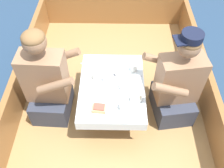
{
  "coord_description": "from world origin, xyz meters",
  "views": [
    {
      "loc": [
        0.03,
        -1.62,
        2.54
      ],
      "look_at": [
        0.0,
        -0.07,
        0.73
      ],
      "focal_mm": 40.0,
      "sensor_mm": 36.0,
      "label": 1
    }
  ],
  "objects_px": {
    "person_port": "(47,84)",
    "coffee_cup_starboard": "(96,76)",
    "coffee_cup_center": "(134,68)",
    "coffee_cup_port": "(124,106)",
    "sandwich": "(99,108)",
    "person_starboard": "(177,86)"
  },
  "relations": [
    {
      "from": "sandwich",
      "to": "coffee_cup_port",
      "type": "relative_size",
      "value": 1.18
    },
    {
      "from": "sandwich",
      "to": "person_port",
      "type": "bearing_deg",
      "value": 152.19
    },
    {
      "from": "person_starboard",
      "to": "coffee_cup_starboard",
      "type": "bearing_deg",
      "value": -17.16
    },
    {
      "from": "person_port",
      "to": "coffee_cup_center",
      "type": "xyz_separation_m",
      "value": [
        0.83,
        0.23,
        -0.0
      ]
    },
    {
      "from": "person_port",
      "to": "coffee_cup_starboard",
      "type": "distance_m",
      "value": 0.47
    },
    {
      "from": "person_port",
      "to": "person_starboard",
      "type": "height_order",
      "value": "person_starboard"
    },
    {
      "from": "coffee_cup_center",
      "to": "coffee_cup_port",
      "type": "bearing_deg",
      "value": -102.49
    },
    {
      "from": "person_port",
      "to": "coffee_cup_center",
      "type": "height_order",
      "value": "person_port"
    },
    {
      "from": "coffee_cup_port",
      "to": "coffee_cup_starboard",
      "type": "height_order",
      "value": "coffee_cup_port"
    },
    {
      "from": "sandwich",
      "to": "person_starboard",
      "type": "bearing_deg",
      "value": 20.46
    },
    {
      "from": "coffee_cup_port",
      "to": "person_port",
      "type": "bearing_deg",
      "value": 161.16
    },
    {
      "from": "coffee_cup_port",
      "to": "coffee_cup_center",
      "type": "xyz_separation_m",
      "value": [
        0.11,
        0.47,
        -0.0
      ]
    },
    {
      "from": "coffee_cup_port",
      "to": "coffee_cup_center",
      "type": "height_order",
      "value": "coffee_cup_port"
    },
    {
      "from": "coffee_cup_center",
      "to": "person_port",
      "type": "bearing_deg",
      "value": -164.61
    },
    {
      "from": "coffee_cup_starboard",
      "to": "coffee_cup_center",
      "type": "bearing_deg",
      "value": 16.26
    },
    {
      "from": "coffee_cup_port",
      "to": "coffee_cup_center",
      "type": "bearing_deg",
      "value": 77.51
    },
    {
      "from": "sandwich",
      "to": "coffee_cup_starboard",
      "type": "distance_m",
      "value": 0.39
    },
    {
      "from": "sandwich",
      "to": "coffee_cup_port",
      "type": "bearing_deg",
      "value": 5.15
    },
    {
      "from": "coffee_cup_starboard",
      "to": "coffee_cup_center",
      "type": "xyz_separation_m",
      "value": [
        0.38,
        0.11,
        0.01
      ]
    },
    {
      "from": "person_starboard",
      "to": "coffee_cup_starboard",
      "type": "xyz_separation_m",
      "value": [
        -0.77,
        0.12,
        0.0
      ]
    },
    {
      "from": "person_starboard",
      "to": "sandwich",
      "type": "distance_m",
      "value": 0.77
    },
    {
      "from": "person_port",
      "to": "sandwich",
      "type": "distance_m",
      "value": 0.57
    }
  ]
}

